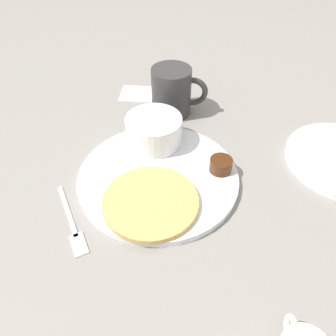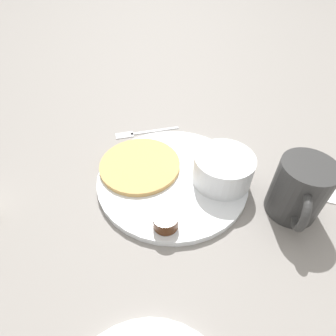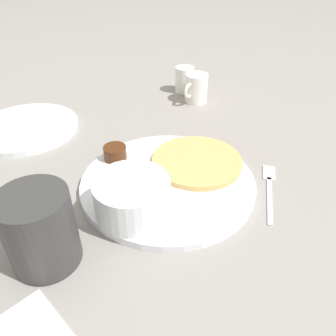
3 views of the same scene
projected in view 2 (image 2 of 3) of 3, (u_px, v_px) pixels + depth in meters
The scene contains 9 objects.
ground_plane at pixel (172, 180), 0.49m from camera, with size 4.00×4.00×0.00m, color gray.
plate at pixel (172, 178), 0.48m from camera, with size 0.27×0.27×0.01m.
pancake_stack at pixel (141, 164), 0.49m from camera, with size 0.15×0.15×0.01m.
bowl at pixel (223, 168), 0.45m from camera, with size 0.10×0.10×0.05m.
syrup_cup at pixel (166, 221), 0.39m from camera, with size 0.04×0.04×0.02m.
butter_ramekin at pixel (231, 181), 0.45m from camera, with size 0.05×0.05×0.04m.
coffee_mug at pixel (299, 190), 0.40m from camera, with size 0.12×0.08×0.10m.
fork at pixel (140, 133), 0.59m from camera, with size 0.09×0.13×0.00m.
napkin at pixel (326, 184), 0.48m from camera, with size 0.09×0.07×0.00m.
Camera 2 is at (0.32, 0.11, 0.36)m, focal length 28.00 mm.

